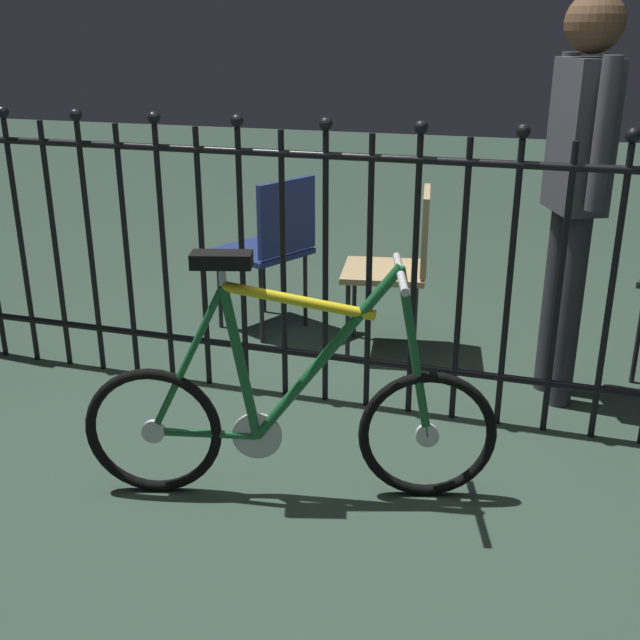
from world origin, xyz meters
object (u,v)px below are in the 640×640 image
chair_tan (401,258)px  person_visitor (578,169)px  chair_navy (272,241)px  bicycle (289,413)px

chair_tan → person_visitor: 1.00m
chair_navy → person_visitor: (1.52, -0.39, 0.53)m
bicycle → person_visitor: person_visitor is taller
chair_tan → person_visitor: bearing=-20.7°
bicycle → chair_tan: (0.11, 1.41, 0.19)m
bicycle → chair_navy: size_ratio=1.65×
chair_tan → chair_navy: size_ratio=0.99×
chair_navy → chair_tan: bearing=-7.2°
person_visitor → chair_navy: bearing=165.6°
bicycle → chair_tan: bearing=85.6°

